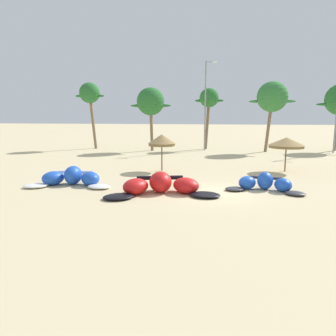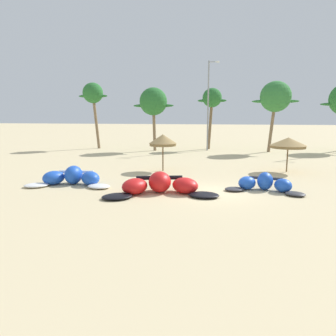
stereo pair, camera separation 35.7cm
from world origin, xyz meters
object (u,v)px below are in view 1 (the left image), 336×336
Objects in this scene: kite_left at (161,186)px; palm_left at (151,102)px; beach_umbrella_middle at (286,143)px; kite_left_of_center at (265,184)px; beach_umbrella_near_van at (162,140)px; palm_left_of_gap at (209,99)px; lamppost_west at (206,102)px; kite_far_left at (72,178)px; palm_center_left at (272,97)px; palm_leftmost at (90,94)px.

kite_left is 22.57m from palm_left.
kite_left_of_center is at bearing -109.83° from beach_umbrella_middle.
beach_umbrella_near_van is 0.37× the size of palm_left_of_gap.
palm_left is 6.77m from lamppost_west.
kite_left is at bearing -11.63° from kite_far_left.
palm_left_of_gap is 7.70m from palm_center_left.
palm_center_left is at bearing 54.18° from kite_far_left.
lamppost_west is at bearing 116.04° from beach_umbrella_middle.
beach_umbrella_middle is (14.33, 7.28, 1.82)m from kite_far_left.
kite_left is 27.06m from palm_leftmost.
palm_leftmost is at bearing 147.23° from beach_umbrella_middle.
kite_left_of_center is 7.43m from beach_umbrella_middle.
palm_leftmost is 14.97m from lamppost_west.
kite_left reaches higher than kite_left_of_center.
beach_umbrella_near_van is at bearing -100.16° from palm_left_of_gap.
palm_center_left reaches higher than kite_far_left.
kite_left is 7.66m from beach_umbrella_near_van.
palm_left_of_gap is (-4.13, 22.56, 5.94)m from kite_left_of_center.
beach_umbrella_middle is at bearing -32.77° from palm_leftmost.
palm_left is at bearing -8.71° from palm_leftmost.
palm_leftmost reaches higher than beach_umbrella_near_van.
kite_left is at bearing -112.48° from palm_center_left.
kite_far_left is 0.68× the size of palm_center_left.
palm_left_of_gap is at bearing 79.84° from beach_umbrella_near_van.
palm_leftmost is 15.35m from palm_left_of_gap.
beach_umbrella_middle is at bearing 26.94° from kite_far_left.
beach_umbrella_middle reaches higher than kite_left_of_center.
palm_left_of_gap reaches higher than kite_left_of_center.
palm_left_of_gap reaches higher than palm_left.
palm_leftmost is 8.45m from palm_left.
palm_center_left is at bearing 3.97° from palm_left.
lamppost_west is at bearing 102.02° from kite_left_of_center.
kite_left is at bearing -94.22° from palm_left_of_gap.
beach_umbrella_near_van is at bearing -124.96° from palm_center_left.
beach_umbrella_near_van is 9.70m from beach_umbrella_middle.
lamppost_west is (-7.74, 0.31, -0.53)m from palm_center_left.
palm_left_of_gap is at bearing 79.77° from lamppost_west.
kite_far_left is 2.04× the size of beach_umbrella_middle.
kite_left is 2.35× the size of beach_umbrella_middle.
lamppost_west reaches higher than beach_umbrella_middle.
kite_far_left is 7.93m from beach_umbrella_near_van.
palm_leftmost reaches higher than beach_umbrella_middle.
palm_leftmost is 22.67m from palm_center_left.
beach_umbrella_middle is 0.26× the size of lamppost_west.
palm_left is at bearing -168.87° from lamppost_west.
palm_leftmost is 1.03× the size of palm_center_left.
kite_far_left is 23.52m from palm_leftmost.
palm_center_left is at bearing 80.87° from kite_left_of_center.
beach_umbrella_middle is at bearing -93.58° from palm_center_left.
palm_left_of_gap is at bearing 71.41° from kite_far_left.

